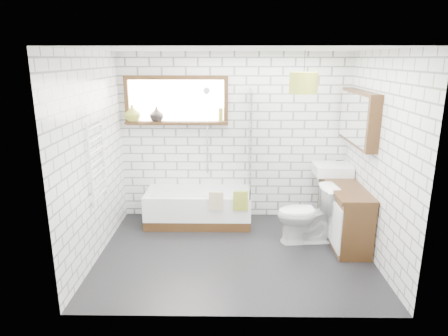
{
  "coord_description": "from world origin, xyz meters",
  "views": [
    {
      "loc": [
        -0.07,
        -4.63,
        2.41
      ],
      "look_at": [
        -0.13,
        0.25,
        1.06
      ],
      "focal_mm": 32.0,
      "sensor_mm": 36.0,
      "label": 1
    }
  ],
  "objects_px": {
    "basin": "(332,169)",
    "toilet": "(306,214)",
    "vanity": "(343,212)",
    "pendant": "(304,83)",
    "bathtub": "(198,207)"
  },
  "relations": [
    {
      "from": "vanity",
      "to": "basin",
      "type": "distance_m",
      "value": 0.68
    },
    {
      "from": "bathtub",
      "to": "toilet",
      "type": "xyz_separation_m",
      "value": [
        1.49,
        -0.61,
        0.14
      ]
    },
    {
      "from": "pendant",
      "to": "vanity",
      "type": "bearing_deg",
      "value": -11.03
    },
    {
      "from": "vanity",
      "to": "toilet",
      "type": "bearing_deg",
      "value": -170.1
    },
    {
      "from": "vanity",
      "to": "toilet",
      "type": "height_order",
      "value": "toilet"
    },
    {
      "from": "pendant",
      "to": "toilet",
      "type": "bearing_deg",
      "value": -66.68
    },
    {
      "from": "basin",
      "to": "pendant",
      "type": "bearing_deg",
      "value": -145.19
    },
    {
      "from": "basin",
      "to": "toilet",
      "type": "relative_size",
      "value": 0.65
    },
    {
      "from": "pendant",
      "to": "basin",
      "type": "bearing_deg",
      "value": 34.81
    },
    {
      "from": "basin",
      "to": "vanity",
      "type": "bearing_deg",
      "value": -83.16
    },
    {
      "from": "bathtub",
      "to": "toilet",
      "type": "bearing_deg",
      "value": -22.15
    },
    {
      "from": "toilet",
      "to": "vanity",
      "type": "bearing_deg",
      "value": 94.04
    },
    {
      "from": "toilet",
      "to": "pendant",
      "type": "height_order",
      "value": "pendant"
    },
    {
      "from": "toilet",
      "to": "bathtub",
      "type": "bearing_deg",
      "value": -118.01
    },
    {
      "from": "vanity",
      "to": "pendant",
      "type": "relative_size",
      "value": 3.74
    }
  ]
}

